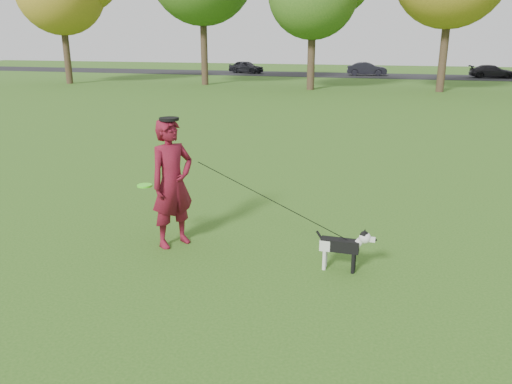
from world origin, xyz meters
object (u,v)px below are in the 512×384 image
(dog, at_px, (345,245))
(man, at_px, (172,183))
(car_left, at_px, (246,67))
(car_right, at_px, (492,71))
(car_mid, at_px, (367,69))

(dog, bearing_deg, man, 176.25)
(car_left, height_order, car_right, car_left)
(man, xyz_separation_m, car_left, (-11.92, 40.45, -0.40))
(man, relative_size, car_left, 0.59)
(car_mid, distance_m, car_right, 10.37)
(dog, distance_m, car_mid, 40.75)
(man, bearing_deg, dog, -62.61)
(dog, height_order, car_mid, car_mid)
(man, height_order, car_right, man)
(man, xyz_separation_m, car_mid, (-0.47, 40.45, -0.40))
(car_left, bearing_deg, car_right, -77.33)
(man, bearing_deg, car_right, 17.39)
(man, relative_size, car_right, 0.55)
(man, distance_m, car_mid, 40.46)
(car_left, distance_m, car_mid, 11.45)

